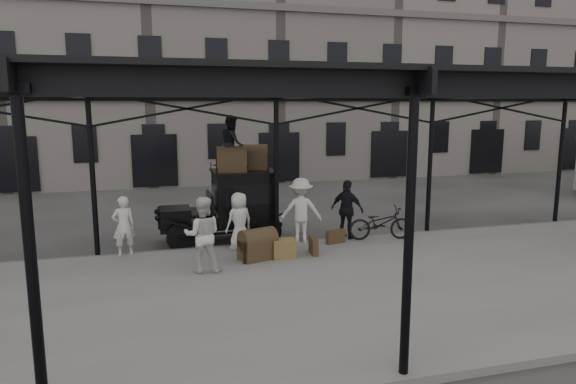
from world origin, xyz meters
The scene contains 18 objects.
ground centered at (0.00, 0.00, 0.00)m, with size 120.00×120.00×0.00m, color #383533.
platform centered at (0.00, -2.00, 0.07)m, with size 28.00×8.00×0.15m, color slate.
canopy centered at (0.00, -1.72, 4.60)m, with size 22.50×9.00×4.74m.
building_frontage centered at (0.00, 18.00, 7.00)m, with size 64.00×8.00×14.00m, color slate.
taxi centered at (-1.09, 3.02, 1.20)m, with size 3.65×1.55×2.18m.
porter_left centered at (-4.28, 1.73, 0.97)m, with size 0.59×0.39×1.63m, color silver.
porter_midleft centered at (-2.39, -0.18, 1.08)m, with size 0.90×0.70×1.85m, color silver.
porter_centre centered at (-1.19, 1.52, 0.96)m, with size 0.79×0.51×1.62m, color silver.
porter_official centered at (2.15, 1.80, 1.04)m, with size 1.05×0.44×1.79m, color black.
porter_right centered at (0.68, 1.80, 1.10)m, with size 1.23×0.71×1.91m, color beige.
bicycle centered at (3.07, 1.42, 0.65)m, with size 0.67×1.91×1.00m, color black.
porter_roof centered at (-1.12, 2.92, 3.02)m, with size 0.81×0.63×1.68m, color black.
steamer_trunk_roof_near centered at (-1.17, 2.77, 2.50)m, with size 0.87×0.53×0.64m, color #4A3822, non-canonical shape.
steamer_trunk_roof_far centered at (-0.42, 3.22, 2.50)m, with size 0.88×0.54×0.64m, color #4A3822, non-canonical shape.
steamer_trunk_platform centered at (-0.90, 0.46, 0.49)m, with size 0.94×0.57×0.69m, color #4A3822, non-canonical shape.
wicker_hamper centered at (-0.20, 0.40, 0.40)m, with size 0.60×0.45×0.50m, color olive.
suitcase_upright centered at (0.65, 0.51, 0.38)m, with size 0.15×0.60×0.45m, color #4A3822.
suitcase_flat centered at (1.62, 1.36, 0.35)m, with size 0.60×0.15×0.40m, color #4A3822.
Camera 1 is at (-3.63, -12.28, 4.17)m, focal length 32.00 mm.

